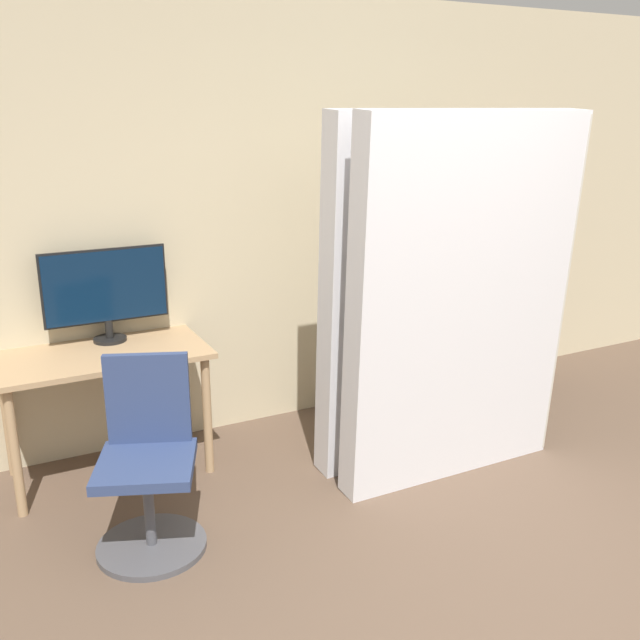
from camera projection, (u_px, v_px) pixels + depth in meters
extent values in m
cube|color=#C6B793|center=(299.00, 216.00, 4.62)|extent=(8.00, 0.06, 2.70)
cube|color=tan|center=(102.00, 355.00, 3.92)|extent=(1.13, 0.61, 0.03)
cylinder|color=tan|center=(15.00, 454.00, 3.59)|extent=(0.05, 0.05, 0.70)
cylinder|color=tan|center=(207.00, 415.00, 4.04)|extent=(0.05, 0.05, 0.70)
cylinder|color=tan|center=(7.00, 418.00, 4.01)|extent=(0.05, 0.05, 0.70)
cylinder|color=tan|center=(182.00, 387.00, 4.45)|extent=(0.05, 0.05, 0.70)
cylinder|color=black|center=(110.00, 339.00, 4.11)|extent=(0.19, 0.19, 0.02)
cylinder|color=black|center=(109.00, 329.00, 4.09)|extent=(0.04, 0.04, 0.11)
cube|color=black|center=(105.00, 286.00, 4.02)|extent=(0.70, 0.02, 0.42)
cube|color=#0A1E38|center=(105.00, 286.00, 4.02)|extent=(0.67, 0.03, 0.40)
cylinder|color=#4C4C51|center=(152.00, 546.00, 3.41)|extent=(0.52, 0.52, 0.03)
cylinder|color=#4C4C51|center=(149.00, 507.00, 3.35)|extent=(0.05, 0.05, 0.39)
cube|color=navy|center=(146.00, 465.00, 3.29)|extent=(0.57, 0.57, 0.05)
cube|color=navy|center=(148.00, 398.00, 3.41)|extent=(0.38, 0.18, 0.45)
cube|color=brown|center=(452.00, 280.00, 5.14)|extent=(0.02, 0.27, 1.66)
cube|color=brown|center=(525.00, 271.00, 5.44)|extent=(0.02, 0.27, 1.66)
cube|color=brown|center=(479.00, 272.00, 5.39)|extent=(0.71, 0.02, 1.66)
cube|color=brown|center=(482.00, 379.00, 5.52)|extent=(0.67, 0.23, 0.02)
cube|color=brown|center=(485.00, 345.00, 5.44)|extent=(0.67, 0.23, 0.02)
cube|color=brown|center=(487.00, 311.00, 5.37)|extent=(0.67, 0.23, 0.02)
cube|color=brown|center=(490.00, 275.00, 5.29)|extent=(0.67, 0.23, 0.02)
cube|color=brown|center=(492.00, 239.00, 5.21)|extent=(0.67, 0.23, 0.02)
cube|color=brown|center=(495.00, 201.00, 5.13)|extent=(0.67, 0.23, 0.02)
cube|color=brown|center=(498.00, 162.00, 5.05)|extent=(0.67, 0.23, 0.02)
cube|color=#287A38|center=(448.00, 369.00, 5.38)|extent=(0.02, 0.14, 0.23)
cube|color=gold|center=(453.00, 371.00, 5.37)|extent=(0.03, 0.18, 0.21)
cube|color=orange|center=(459.00, 372.00, 5.38)|extent=(0.04, 0.19, 0.19)
cube|color=red|center=(459.00, 367.00, 5.43)|extent=(0.02, 0.13, 0.22)
cube|color=brown|center=(464.00, 366.00, 5.43)|extent=(0.04, 0.14, 0.23)
cube|color=#1E4C9E|center=(467.00, 366.00, 5.46)|extent=(0.03, 0.15, 0.20)
cube|color=red|center=(473.00, 367.00, 5.46)|extent=(0.03, 0.19, 0.20)
cube|color=#232328|center=(451.00, 338.00, 5.29)|extent=(0.02, 0.17, 0.17)
cube|color=red|center=(456.00, 337.00, 5.29)|extent=(0.03, 0.17, 0.19)
cube|color=brown|center=(461.00, 335.00, 5.30)|extent=(0.04, 0.17, 0.21)
cube|color=#232328|center=(462.00, 335.00, 5.37)|extent=(0.04, 0.14, 0.18)
cube|color=gold|center=(466.00, 331.00, 5.38)|extent=(0.03, 0.13, 0.23)
cube|color=teal|center=(471.00, 335.00, 5.38)|extent=(0.02, 0.17, 0.17)
cube|color=gold|center=(473.00, 333.00, 5.41)|extent=(0.02, 0.13, 0.18)
cube|color=#7A2D84|center=(481.00, 335.00, 5.38)|extent=(0.04, 0.17, 0.16)
cube|color=#232328|center=(456.00, 303.00, 5.20)|extent=(0.04, 0.14, 0.19)
cube|color=teal|center=(463.00, 302.00, 5.18)|extent=(0.02, 0.14, 0.21)
cube|color=gold|center=(462.00, 299.00, 5.22)|extent=(0.03, 0.16, 0.23)
cube|color=#287A38|center=(466.00, 300.00, 5.23)|extent=(0.02, 0.19, 0.21)
cube|color=orange|center=(470.00, 300.00, 5.26)|extent=(0.04, 0.14, 0.19)
cube|color=red|center=(473.00, 297.00, 5.28)|extent=(0.03, 0.17, 0.22)
cube|color=orange|center=(478.00, 299.00, 5.29)|extent=(0.03, 0.19, 0.20)
cube|color=#7A2D84|center=(455.00, 266.00, 5.14)|extent=(0.03, 0.15, 0.17)
cube|color=#232328|center=(463.00, 267.00, 5.12)|extent=(0.03, 0.15, 0.17)
cube|color=brown|center=(463.00, 264.00, 5.18)|extent=(0.03, 0.17, 0.19)
cube|color=#287A38|center=(473.00, 267.00, 5.15)|extent=(0.03, 0.14, 0.16)
cube|color=brown|center=(459.00, 228.00, 5.03)|extent=(0.02, 0.17, 0.19)
cube|color=teal|center=(460.00, 228.00, 5.07)|extent=(0.03, 0.18, 0.18)
cube|color=#287A38|center=(467.00, 226.00, 5.05)|extent=(0.04, 0.15, 0.22)
cube|color=gold|center=(467.00, 223.00, 5.12)|extent=(0.03, 0.13, 0.23)
cube|color=brown|center=(464.00, 186.00, 4.94)|extent=(0.03, 0.15, 0.23)
cube|color=#232328|center=(466.00, 191.00, 4.98)|extent=(0.03, 0.18, 0.15)
cube|color=#7A2D84|center=(466.00, 187.00, 5.02)|extent=(0.02, 0.13, 0.20)
cube|color=#7A2D84|center=(470.00, 185.00, 5.05)|extent=(0.04, 0.14, 0.22)
cube|color=silver|center=(462.00, 304.00, 3.83)|extent=(1.35, 0.28, 2.03)
cube|color=beige|center=(555.00, 290.00, 4.13)|extent=(0.01, 0.28, 1.98)
cube|color=silver|center=(429.00, 292.00, 4.09)|extent=(1.35, 0.27, 2.02)
cube|color=beige|center=(519.00, 279.00, 4.38)|extent=(0.01, 0.27, 1.98)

